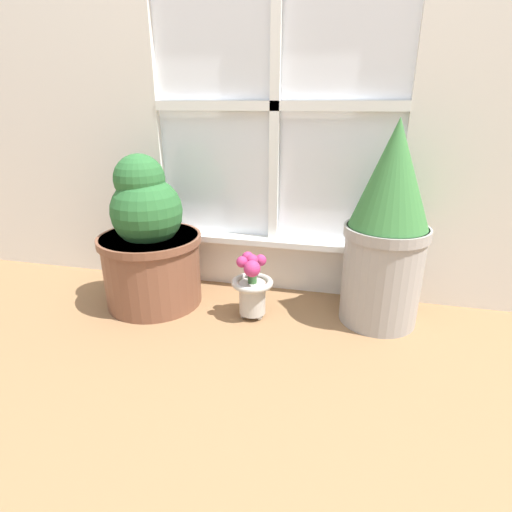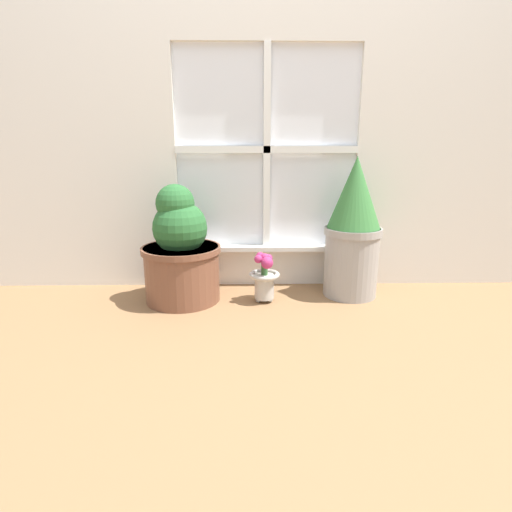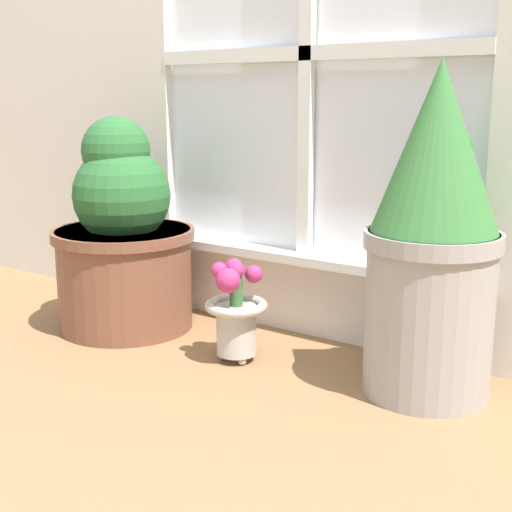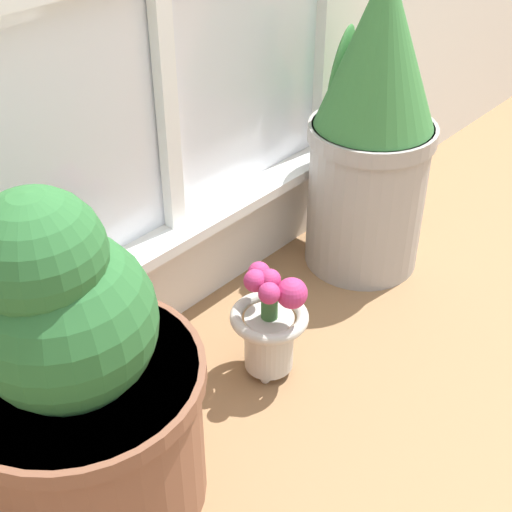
{
  "view_description": "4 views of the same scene",
  "coord_description": "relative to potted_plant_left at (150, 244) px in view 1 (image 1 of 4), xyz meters",
  "views": [
    {
      "loc": [
        0.3,
        -0.92,
        0.75
      ],
      "look_at": [
        -0.01,
        0.38,
        0.23
      ],
      "focal_mm": 28.0,
      "sensor_mm": 36.0,
      "label": 1
    },
    {
      "loc": [
        -0.1,
        -1.52,
        0.74
      ],
      "look_at": [
        -0.06,
        0.4,
        0.22
      ],
      "focal_mm": 28.0,
      "sensor_mm": 36.0,
      "label": 2
    },
    {
      "loc": [
        0.98,
        -0.96,
        0.63
      ],
      "look_at": [
        0.01,
        0.39,
        0.26
      ],
      "focal_mm": 50.0,
      "sensor_mm": 36.0,
      "label": 3
    },
    {
      "loc": [
        -0.82,
        -0.33,
        1.01
      ],
      "look_at": [
        -0.05,
        0.36,
        0.29
      ],
      "focal_mm": 50.0,
      "sensor_mm": 36.0,
      "label": 4
    }
  ],
  "objects": [
    {
      "name": "flower_vase",
      "position": [
        0.41,
        -0.03,
        -0.12
      ],
      "size": [
        0.15,
        0.15,
        0.25
      ],
      "color": "#BCB7AD",
      "rests_on": "ground_plane"
    },
    {
      "name": "potted_plant_right",
      "position": [
        0.86,
        0.06,
        0.1
      ],
      "size": [
        0.29,
        0.29,
        0.71
      ],
      "color": "#9E9993",
      "rests_on": "ground_plane"
    },
    {
      "name": "potted_plant_left",
      "position": [
        0.0,
        0.0,
        0.0
      ],
      "size": [
        0.39,
        0.39,
        0.58
      ],
      "color": "brown",
      "rests_on": "ground_plane"
    },
    {
      "name": "ground_plane",
      "position": [
        0.43,
        -0.38,
        -0.24
      ],
      "size": [
        10.0,
        10.0,
        0.0
      ],
      "primitive_type": "plane",
      "color": "olive"
    }
  ]
}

